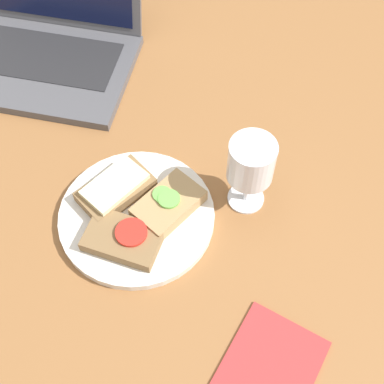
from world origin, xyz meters
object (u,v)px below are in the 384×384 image
object	(u,v)px
laptop	(50,40)
napkin	(271,365)
sandwich_with_cucumber	(168,204)
sandwich_with_cheese	(115,189)
plate	(137,216)
wine_glass	(251,164)
sandwich_with_tomato	(124,238)

from	to	relation	value
laptop	napkin	distance (cm)	72.71
sandwich_with_cucumber	laptop	size ratio (longest dim) A/B	0.39
sandwich_with_cheese	sandwich_with_cucumber	world-z (taller)	sandwich_with_cheese
sandwich_with_cheese	plate	bearing A→B (deg)	-36.13
wine_glass	sandwich_with_cucumber	bearing A→B (deg)	-155.68
sandwich_with_tomato	laptop	distance (cm)	46.17
wine_glass	plate	bearing A→B (deg)	-155.70
wine_glass	napkin	bearing A→B (deg)	-73.58
sandwich_with_cucumber	napkin	size ratio (longest dim) A/B	0.91
sandwich_with_tomato	laptop	bearing A→B (deg)	124.27
sandwich_with_tomato	wine_glass	xyz separation A→B (cm)	(17.13, 12.73, 7.19)
laptop	sandwich_with_cheese	bearing A→B (deg)	-53.34
sandwich_with_tomato	napkin	bearing A→B (deg)	-28.74
plate	sandwich_with_cheese	xyz separation A→B (cm)	(-4.27, 3.12, 2.15)
laptop	napkin	world-z (taller)	laptop
sandwich_with_cucumber	wine_glass	distance (cm)	14.77
laptop	plate	bearing A→B (deg)	-51.22
plate	sandwich_with_tomato	world-z (taller)	sandwich_with_tomato
sandwich_with_tomato	sandwich_with_cucumber	size ratio (longest dim) A/B	0.95
sandwich_with_cheese	sandwich_with_cucumber	xyz separation A→B (cm)	(9.08, -0.95, -0.14)
sandwich_with_cheese	napkin	xyz separation A→B (cm)	(28.70, -21.98, -2.67)
wine_glass	napkin	size ratio (longest dim) A/B	0.99
wine_glass	napkin	distance (cm)	29.12
sandwich_with_tomato	sandwich_with_cucumber	world-z (taller)	sandwich_with_cucumber
sandwich_with_cheese	laptop	bearing A→B (deg)	126.66
plate	sandwich_with_cucumber	distance (cm)	5.64
sandwich_with_cheese	sandwich_with_cucumber	distance (cm)	9.13
sandwich_with_cucumber	wine_glass	world-z (taller)	wine_glass
sandwich_with_cheese	sandwich_with_tomato	distance (cm)	9.15
plate	sandwich_with_cheese	size ratio (longest dim) A/B	1.83
sandwich_with_tomato	wine_glass	size ratio (longest dim) A/B	0.88
sandwich_with_tomato	laptop	xyz separation A→B (cm)	(-25.98, 38.13, 1.55)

